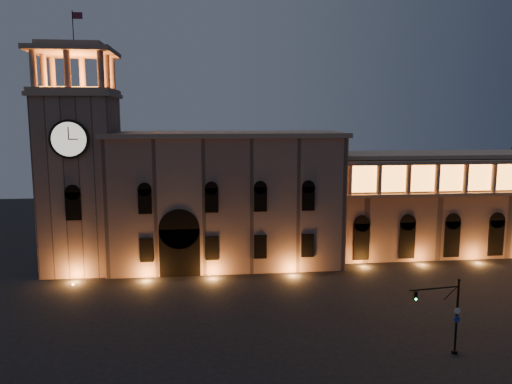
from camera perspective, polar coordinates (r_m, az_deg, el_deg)
The scene contains 5 objects.
ground at distance 48.64m, azimuth 0.35°, elevation -15.16°, with size 160.00×160.00×0.00m, color black.
government_building at distance 67.10m, azimuth -3.55°, elevation -0.70°, with size 30.80×12.80×17.60m.
clock_tower at distance 67.36m, azimuth -19.41°, elevation 2.06°, with size 9.80×9.80×32.40m.
colonnade_wing at distance 78.56m, azimuth 22.06°, elevation -1.02°, with size 40.60×11.50×14.50m.
traffic_light at distance 45.11m, azimuth 21.13°, elevation -13.02°, with size 4.72×0.97×6.52m.
Camera 1 is at (-5.13, -44.22, 19.61)m, focal length 35.00 mm.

